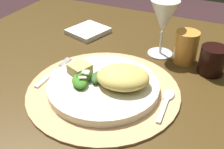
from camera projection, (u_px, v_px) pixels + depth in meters
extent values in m
cube|color=#473214|center=(128.00, 82.00, 0.74)|extent=(1.24, 0.98, 0.03)
cylinder|color=#453618|center=(61.00, 71.00, 1.45)|extent=(0.07, 0.07, 0.68)
cylinder|color=tan|center=(103.00, 90.00, 0.69)|extent=(0.38, 0.38, 0.01)
cylinder|color=#ECE2C9|center=(103.00, 86.00, 0.68)|extent=(0.28, 0.28, 0.02)
ellipsoid|color=#DBBF5D|center=(123.00, 77.00, 0.66)|extent=(0.15, 0.14, 0.04)
ellipsoid|color=#2F611E|center=(83.00, 77.00, 0.67)|extent=(0.05, 0.05, 0.02)
ellipsoid|color=#355B2B|center=(97.00, 77.00, 0.68)|extent=(0.04, 0.06, 0.02)
ellipsoid|color=#3A7D20|center=(80.00, 81.00, 0.66)|extent=(0.07, 0.07, 0.02)
ellipsoid|color=#4C7E21|center=(84.00, 73.00, 0.69)|extent=(0.05, 0.05, 0.02)
cube|color=beige|center=(86.00, 72.00, 0.67)|extent=(0.03, 0.03, 0.01)
cube|color=beige|center=(82.00, 77.00, 0.66)|extent=(0.03, 0.03, 0.01)
cube|color=tan|center=(80.00, 69.00, 0.71)|extent=(0.06, 0.06, 0.02)
cube|color=silver|center=(47.00, 78.00, 0.72)|extent=(0.01, 0.09, 0.00)
cube|color=silver|center=(63.00, 62.00, 0.79)|extent=(0.00, 0.05, 0.00)
cube|color=silver|center=(64.00, 62.00, 0.79)|extent=(0.00, 0.05, 0.00)
cube|color=silver|center=(66.00, 62.00, 0.79)|extent=(0.00, 0.05, 0.00)
cube|color=silver|center=(67.00, 62.00, 0.79)|extent=(0.00, 0.05, 0.00)
cube|color=silver|center=(163.00, 110.00, 0.61)|extent=(0.02, 0.09, 0.00)
ellipsoid|color=silver|center=(169.00, 95.00, 0.66)|extent=(0.03, 0.05, 0.01)
cube|color=white|center=(88.00, 31.00, 0.97)|extent=(0.15, 0.15, 0.02)
cylinder|color=silver|center=(160.00, 53.00, 0.85)|extent=(0.08, 0.08, 0.00)
cylinder|color=silver|center=(161.00, 43.00, 0.83)|extent=(0.01, 0.01, 0.07)
cone|color=silver|center=(164.00, 17.00, 0.78)|extent=(0.08, 0.08, 0.09)
cylinder|color=gold|center=(186.00, 47.00, 0.79)|extent=(0.07, 0.07, 0.09)
cylinder|color=black|center=(212.00, 60.00, 0.74)|extent=(0.07, 0.07, 0.08)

